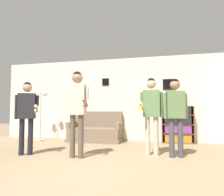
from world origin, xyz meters
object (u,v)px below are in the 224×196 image
Objects in this scene: floor_lamp at (41,105)px; bottle_on_floor at (73,141)px; person_watcher_holding_cup at (151,107)px; person_spectator_near_bookshelf at (175,109)px; person_player_foreground_left at (27,110)px; couch at (96,131)px; person_player_foreground_center at (77,103)px; bookshelf at (178,125)px.

floor_lamp is 1.72m from bottle_on_floor.
person_watcher_holding_cup is 1.03× the size of person_spectator_near_bookshelf.
person_watcher_holding_cup reaches higher than person_player_foreground_left.
person_spectator_near_bookshelf is (0.50, -0.09, -0.04)m from person_watcher_holding_cup.
couch is 0.85m from bottle_on_floor.
person_player_foreground_center is (2.08, -1.93, -0.03)m from floor_lamp.
person_player_foreground_left is at bearing -167.81° from person_watcher_holding_cup.
bookshelf is 1.98m from person_spectator_near_bookshelf.
person_watcher_holding_cup reaches higher than person_spectator_near_bookshelf.
floor_lamp is at bearing 159.46° from person_watcher_holding_cup.
couch is 0.93× the size of person_player_foreground_center.
person_player_foreground_center reaches higher than bottle_on_floor.
bookshelf is 3.13m from bottle_on_floor.
person_watcher_holding_cup is (-0.70, -1.83, 0.49)m from bookshelf.
floor_lamp is at bearing 163.64° from bottle_on_floor.
bottle_on_floor is (-2.77, 1.04, -0.91)m from person_spectator_near_bookshelf.
bookshelf is 4.57× the size of bottle_on_floor.
person_spectator_near_bookshelf reaches higher than person_player_foreground_left.
floor_lamp is at bearing 137.16° from person_player_foreground_center.
person_player_foreground_left is 3.22m from person_spectator_near_bookshelf.
floor_lamp reaches higher than bookshelf.
bottle_on_floor is at bearing -163.65° from bookshelf.
bottle_on_floor is (-2.97, -0.87, -0.45)m from bookshelf.
person_player_foreground_left is at bearing -105.26° from bottle_on_floor.
floor_lamp is 2.83m from person_player_foreground_center.
person_player_foreground_center is at bearing -165.94° from person_spectator_near_bookshelf.
person_spectator_near_bookshelf is (2.00, 0.50, -0.11)m from person_player_foreground_center.
bottle_on_floor is (-0.77, 1.54, -1.02)m from person_player_foreground_center.
bottle_on_floor is at bearing 159.33° from person_spectator_near_bookshelf.
person_player_foreground_center is 2.06m from person_spectator_near_bookshelf.
person_spectator_near_bookshelf is at bearing -96.06° from bookshelf.
floor_lamp reaches higher than couch.
person_watcher_holding_cup is (1.50, 0.59, -0.08)m from person_player_foreground_center.
bookshelf reaches higher than couch.
bookshelf is at bearing 83.94° from person_spectator_near_bookshelf.
person_player_foreground_center reaches higher than bookshelf.
couch is 1.05× the size of floor_lamp.
person_player_foreground_left is 2.75m from person_watcher_holding_cup.
person_player_foreground_left is 0.90× the size of person_player_foreground_center.
person_player_foreground_left is (-3.39, -2.41, 0.43)m from bookshelf.
person_player_foreground_left is 1.82m from bottle_on_floor.
person_player_foreground_center is (0.30, -2.22, 0.81)m from couch.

